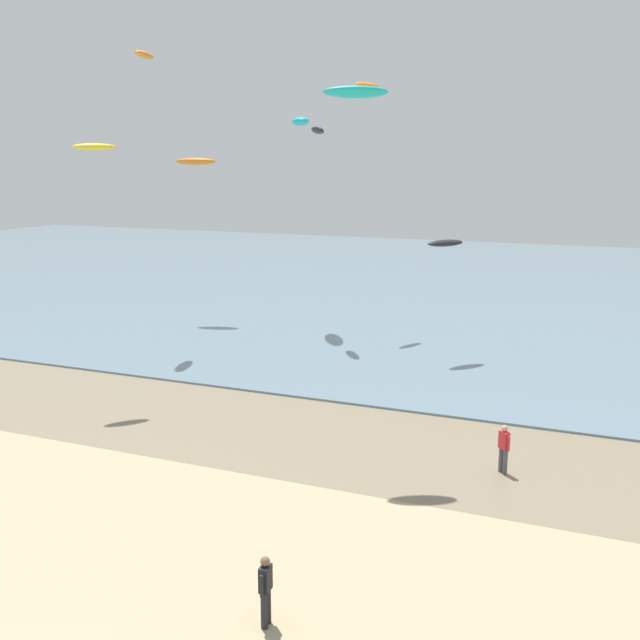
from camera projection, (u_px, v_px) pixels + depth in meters
name	position (u px, v px, depth m)	size (l,w,h in m)	color
wet_sand_strip	(335.00, 440.00, 28.78)	(120.00, 8.33, 0.01)	#84755B
sea	(505.00, 286.00, 64.12)	(160.00, 70.00, 0.10)	slate
person_mid_beach	(266.00, 589.00, 17.06)	(0.26, 0.57, 1.71)	#232328
person_by_waterline	(504.00, 447.00, 25.53)	(0.44, 0.41, 1.71)	#4C4C56
kite_aloft_1	(318.00, 130.00, 42.56)	(2.01, 0.64, 0.32)	black
kite_aloft_3	(144.00, 55.00, 40.83)	(2.24, 0.72, 0.36)	orange
kite_aloft_6	(367.00, 85.00, 44.99)	(1.90, 0.61, 0.30)	orange
kite_aloft_7	(445.00, 243.00, 39.40)	(2.22, 0.71, 0.35)	black
kite_aloft_8	(196.00, 161.00, 48.96)	(2.68, 0.86, 0.43)	orange
kite_aloft_10	(301.00, 121.00, 46.19)	(3.19, 1.02, 0.51)	#19B2B7
kite_aloft_12	(356.00, 92.00, 25.26)	(2.20, 0.71, 0.35)	#19B2B7
kite_aloft_13	(94.00, 147.00, 32.03)	(1.83, 0.58, 0.29)	yellow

